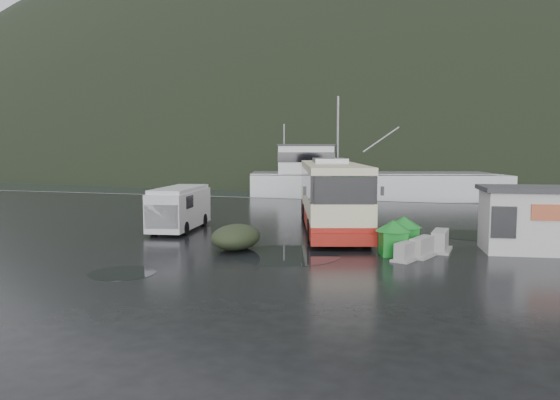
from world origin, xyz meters
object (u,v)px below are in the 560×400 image
(waste_bin_left, at_px, (393,255))
(jersey_barrier_a, at_px, (440,251))
(white_van, at_px, (180,230))
(waste_bin_right, at_px, (403,251))
(coach_bus, at_px, (331,228))
(dome_tent, at_px, (236,249))
(fishing_trawler, at_px, (369,193))
(jersey_barrier_b, at_px, (422,257))
(jersey_barrier_c, at_px, (406,260))
(ticket_kiosk, at_px, (522,252))

(waste_bin_left, height_order, jersey_barrier_a, waste_bin_left)
(white_van, height_order, waste_bin_right, white_van)
(coach_bus, relative_size, waste_bin_left, 9.26)
(dome_tent, bearing_deg, waste_bin_left, 5.63)
(coach_bus, relative_size, jersey_barrier_a, 7.52)
(waste_bin_right, bearing_deg, fishing_trawler, 100.18)
(dome_tent, relative_size, jersey_barrier_b, 1.75)
(jersey_barrier_c, distance_m, fishing_trawler, 31.09)
(waste_bin_right, distance_m, jersey_barrier_b, 1.24)
(waste_bin_right, xyz_separation_m, jersey_barrier_b, (0.80, -0.96, 0.00))
(coach_bus, bearing_deg, jersey_barrier_c, -75.14)
(jersey_barrier_b, bearing_deg, waste_bin_right, 129.87)
(coach_bus, distance_m, ticket_kiosk, 9.97)
(jersey_barrier_b, bearing_deg, coach_bus, 127.56)
(white_van, bearing_deg, ticket_kiosk, -12.70)
(waste_bin_right, height_order, jersey_barrier_a, waste_bin_right)
(coach_bus, relative_size, jersey_barrier_c, 9.28)
(white_van, xyz_separation_m, jersey_barrier_b, (12.51, -3.58, 0.00))
(dome_tent, xyz_separation_m, ticket_kiosk, (11.66, 2.97, 0.00))
(waste_bin_right, relative_size, jersey_barrier_b, 0.94)
(dome_tent, xyz_separation_m, fishing_trawler, (1.72, 30.44, 0.00))
(dome_tent, bearing_deg, fishing_trawler, 86.77)
(waste_bin_right, relative_size, jersey_barrier_a, 0.83)
(ticket_kiosk, relative_size, jersey_barrier_c, 2.44)
(waste_bin_left, bearing_deg, jersey_barrier_b, 4.27)
(coach_bus, relative_size, jersey_barrier_b, 8.48)
(ticket_kiosk, height_order, jersey_barrier_a, ticket_kiosk)
(ticket_kiosk, bearing_deg, coach_bus, 147.22)
(dome_tent, height_order, ticket_kiosk, ticket_kiosk)
(dome_tent, distance_m, ticket_kiosk, 12.04)
(waste_bin_left, height_order, fishing_trawler, fishing_trawler)
(jersey_barrier_b, bearing_deg, waste_bin_left, -175.73)
(waste_bin_left, bearing_deg, fishing_trawler, 99.20)
(jersey_barrier_b, bearing_deg, ticket_kiosk, 29.37)
(waste_bin_right, relative_size, jersey_barrier_c, 1.03)
(coach_bus, height_order, jersey_barrier_b, coach_bus)
(coach_bus, height_order, waste_bin_left, coach_bus)
(coach_bus, distance_m, waste_bin_left, 7.67)
(waste_bin_left, bearing_deg, dome_tent, -174.37)
(fishing_trawler, bearing_deg, dome_tent, -108.75)
(white_van, distance_m, waste_bin_left, 11.95)
(jersey_barrier_b, height_order, jersey_barrier_c, jersey_barrier_b)
(waste_bin_left, distance_m, waste_bin_right, 1.09)
(jersey_barrier_c, bearing_deg, fishing_trawler, 100.02)
(white_van, bearing_deg, dome_tent, -49.78)
(waste_bin_right, relative_size, fishing_trawler, 0.06)
(dome_tent, relative_size, jersey_barrier_a, 1.55)
(jersey_barrier_a, bearing_deg, ticket_kiosk, 14.73)
(jersey_barrier_a, bearing_deg, dome_tent, -165.88)
(jersey_barrier_a, relative_size, jersey_barrier_c, 1.23)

